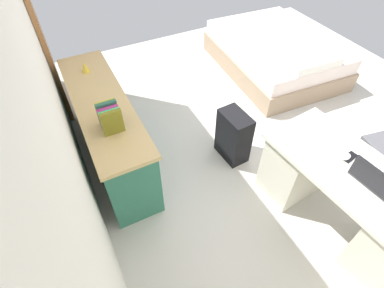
{
  "coord_description": "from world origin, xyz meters",
  "views": [
    {
      "loc": [
        -1.91,
        1.89,
        2.52
      ],
      "look_at": [
        -0.29,
        1.07,
        0.6
      ],
      "focal_mm": 27.93,
      "sensor_mm": 36.0,
      "label": 1
    }
  ],
  "objects_px": {
    "computer_mouse": "(346,157)",
    "cell_phone_by_mouse": "(350,157)",
    "figurine_small": "(85,67)",
    "suitcase_black": "(233,136)",
    "desk": "(342,199)",
    "laptop": "(373,179)",
    "credenza": "(109,131)",
    "bed": "(275,54)"
  },
  "relations": [
    {
      "from": "credenza",
      "to": "figurine_small",
      "type": "height_order",
      "value": "figurine_small"
    },
    {
      "from": "cell_phone_by_mouse",
      "to": "desk",
      "type": "bearing_deg",
      "value": 145.73
    },
    {
      "from": "bed",
      "to": "figurine_small",
      "type": "distance_m",
      "value": 2.72
    },
    {
      "from": "suitcase_black",
      "to": "figurine_small",
      "type": "relative_size",
      "value": 5.23
    },
    {
      "from": "laptop",
      "to": "computer_mouse",
      "type": "relative_size",
      "value": 3.29
    },
    {
      "from": "credenza",
      "to": "computer_mouse",
      "type": "height_order",
      "value": "credenza"
    },
    {
      "from": "bed",
      "to": "suitcase_black",
      "type": "xyz_separation_m",
      "value": [
        -1.2,
        1.49,
        0.04
      ]
    },
    {
      "from": "bed",
      "to": "figurine_small",
      "type": "relative_size",
      "value": 18.07
    },
    {
      "from": "desk",
      "to": "cell_phone_by_mouse",
      "type": "distance_m",
      "value": 0.39
    },
    {
      "from": "desk",
      "to": "credenza",
      "type": "distance_m",
      "value": 2.26
    },
    {
      "from": "computer_mouse",
      "to": "cell_phone_by_mouse",
      "type": "height_order",
      "value": "computer_mouse"
    },
    {
      "from": "desk",
      "to": "cell_phone_by_mouse",
      "type": "bearing_deg",
      "value": -24.32
    },
    {
      "from": "bed",
      "to": "figurine_small",
      "type": "height_order",
      "value": "figurine_small"
    },
    {
      "from": "credenza",
      "to": "desk",
      "type": "bearing_deg",
      "value": -137.74
    },
    {
      "from": "desk",
      "to": "figurine_small",
      "type": "xyz_separation_m",
      "value": [
        2.2,
        1.52,
        0.47
      ]
    },
    {
      "from": "laptop",
      "to": "computer_mouse",
      "type": "height_order",
      "value": "laptop"
    },
    {
      "from": "computer_mouse",
      "to": "figurine_small",
      "type": "height_order",
      "value": "figurine_small"
    },
    {
      "from": "desk",
      "to": "bed",
      "type": "bearing_deg",
      "value": -25.92
    },
    {
      "from": "cell_phone_by_mouse",
      "to": "bed",
      "type": "bearing_deg",
      "value": -35.98
    },
    {
      "from": "laptop",
      "to": "bed",
      "type": "bearing_deg",
      "value": -24.71
    },
    {
      "from": "desk",
      "to": "credenza",
      "type": "relative_size",
      "value": 0.83
    },
    {
      "from": "cell_phone_by_mouse",
      "to": "figurine_small",
      "type": "bearing_deg",
      "value": 27.86
    },
    {
      "from": "suitcase_black",
      "to": "figurine_small",
      "type": "xyz_separation_m",
      "value": [
        1.08,
        1.17,
        0.56
      ]
    },
    {
      "from": "credenza",
      "to": "suitcase_black",
      "type": "distance_m",
      "value": 1.3
    },
    {
      "from": "credenza",
      "to": "cell_phone_by_mouse",
      "type": "distance_m",
      "value": 2.23
    },
    {
      "from": "suitcase_black",
      "to": "computer_mouse",
      "type": "bearing_deg",
      "value": -161.74
    },
    {
      "from": "desk",
      "to": "laptop",
      "type": "relative_size",
      "value": 4.54
    },
    {
      "from": "desk",
      "to": "credenza",
      "type": "xyz_separation_m",
      "value": [
        1.67,
        1.52,
        0.02
      ]
    },
    {
      "from": "credenza",
      "to": "bed",
      "type": "bearing_deg",
      "value": -76.25
    },
    {
      "from": "cell_phone_by_mouse",
      "to": "figurine_small",
      "type": "relative_size",
      "value": 1.24
    },
    {
      "from": "desk",
      "to": "credenza",
      "type": "height_order",
      "value": "credenza"
    },
    {
      "from": "suitcase_black",
      "to": "computer_mouse",
      "type": "relative_size",
      "value": 5.75
    },
    {
      "from": "figurine_small",
      "to": "credenza",
      "type": "bearing_deg",
      "value": -179.83
    },
    {
      "from": "credenza",
      "to": "cell_phone_by_mouse",
      "type": "height_order",
      "value": "credenza"
    },
    {
      "from": "credenza",
      "to": "bed",
      "type": "distance_m",
      "value": 2.73
    },
    {
      "from": "computer_mouse",
      "to": "suitcase_black",
      "type": "bearing_deg",
      "value": 16.88
    },
    {
      "from": "bed",
      "to": "suitcase_black",
      "type": "relative_size",
      "value": 3.46
    },
    {
      "from": "credenza",
      "to": "computer_mouse",
      "type": "bearing_deg",
      "value": -134.25
    },
    {
      "from": "bed",
      "to": "desk",
      "type": "bearing_deg",
      "value": 154.08
    },
    {
      "from": "desk",
      "to": "cell_phone_by_mouse",
      "type": "xyz_separation_m",
      "value": [
        0.15,
        -0.07,
        0.35
      ]
    },
    {
      "from": "bed",
      "to": "computer_mouse",
      "type": "xyz_separation_m",
      "value": [
        -2.16,
        1.1,
        0.49
      ]
    },
    {
      "from": "laptop",
      "to": "cell_phone_by_mouse",
      "type": "bearing_deg",
      "value": -12.17
    }
  ]
}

